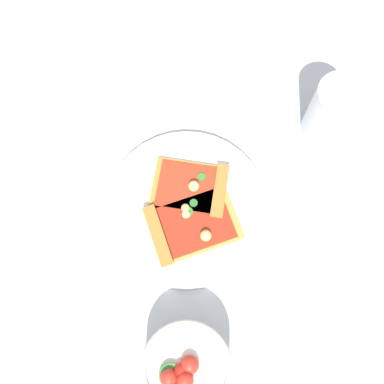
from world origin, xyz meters
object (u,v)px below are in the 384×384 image
pizza_slice_near (195,188)px  salad_bowl (186,367)px  soda_glass (331,112)px  paper_napkin (71,116)px  plate (186,207)px  pizza_slice_far (187,226)px

pizza_slice_near → salad_bowl: 0.27m
soda_glass → paper_napkin: 0.44m
plate → salad_bowl: size_ratio=2.10×
plate → soda_glass: 0.28m
pizza_slice_near → salad_bowl: (0.24, 0.13, 0.02)m
pizza_slice_far → soda_glass: soda_glass is taller
pizza_slice_far → paper_napkin: 0.29m
soda_glass → paper_napkin: (0.22, -0.38, -0.05)m
pizza_slice_near → pizza_slice_far: bearing=20.4°
pizza_slice_near → pizza_slice_far: 0.06m
pizza_slice_near → paper_napkin: 0.26m
plate → salad_bowl: bearing=32.6°
salad_bowl → paper_napkin: (-0.24, -0.39, -0.04)m
pizza_slice_near → paper_napkin: pizza_slice_near is taller
salad_bowl → paper_napkin: bearing=-121.2°
paper_napkin → plate: bearing=82.9°
pizza_slice_near → paper_napkin: (-0.00, -0.26, -0.02)m
soda_glass → paper_napkin: soda_glass is taller
plate → pizza_slice_near: 0.03m
pizza_slice_far → salad_bowl: 0.21m
plate → paper_napkin: 0.26m
salad_bowl → pizza_slice_far: bearing=-147.7°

